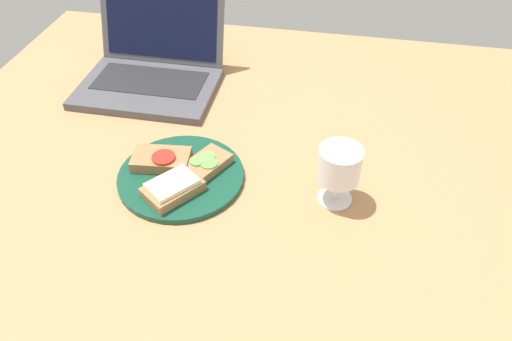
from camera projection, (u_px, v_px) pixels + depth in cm
name	position (u px, v px, depth cm)	size (l,w,h in cm)	color
wooden_table	(228.00, 190.00, 100.24)	(140.00, 140.00, 3.00)	#B27F51
plate	(181.00, 177.00, 100.08)	(25.29, 25.29, 1.27)	#144733
sandwich_with_cucumber	(206.00, 164.00, 100.44)	(10.22, 11.96, 2.26)	#937047
sandwich_with_tomato	(162.00, 159.00, 101.19)	(12.25, 8.07, 2.86)	#937047
sandwich_with_cheese	(173.00, 188.00, 94.82)	(12.09, 12.82, 2.91)	#937047
wine_glass	(339.00, 168.00, 90.48)	(8.07, 8.07, 12.16)	white
laptop	(151.00, 72.00, 125.14)	(33.35, 29.30, 19.74)	#4C4C51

